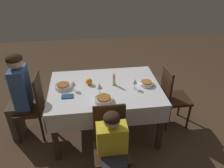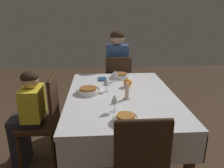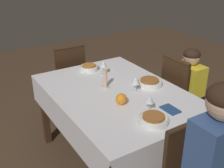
% 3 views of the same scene
% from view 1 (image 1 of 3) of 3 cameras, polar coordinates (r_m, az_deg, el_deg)
% --- Properties ---
extents(ground_plane, '(8.00, 8.00, 0.00)m').
position_cam_1_polar(ground_plane, '(3.29, -1.65, -11.87)').
color(ground_plane, '#4C3826').
extents(dining_table, '(1.43, 1.01, 0.75)m').
position_cam_1_polar(dining_table, '(2.88, -1.84, -2.20)').
color(dining_table, silver).
rests_on(dining_table, ground_plane).
extents(chair_east, '(0.37, 0.37, 0.93)m').
position_cam_1_polar(chair_east, '(3.09, -19.94, -5.09)').
color(chair_east, '#382314').
rests_on(chair_east, ground_plane).
extents(chair_north, '(0.37, 0.37, 0.93)m').
position_cam_1_polar(chair_north, '(2.40, -0.36, -15.01)').
color(chair_north, '#382314').
rests_on(chair_north, ground_plane).
extents(chair_west, '(0.37, 0.37, 0.93)m').
position_cam_1_polar(chair_west, '(3.21, 15.42, -2.76)').
color(chair_west, '#382314').
rests_on(chair_west, ground_plane).
extents(person_adult_denim, '(0.34, 0.30, 1.25)m').
position_cam_1_polar(person_adult_denim, '(3.02, -23.22, -2.24)').
color(person_adult_denim, '#4C4233').
rests_on(person_adult_denim, ground_plane).
extents(person_child_yellow, '(0.30, 0.33, 0.98)m').
position_cam_1_polar(person_child_yellow, '(2.27, 0.18, -17.42)').
color(person_child_yellow, '#282833').
rests_on(person_child_yellow, ground_plane).
extents(bowl_east, '(0.21, 0.21, 0.06)m').
position_cam_1_polar(bowl_east, '(2.86, -12.64, -0.53)').
color(bowl_east, white).
rests_on(bowl_east, dining_table).
extents(wine_glass_east, '(0.06, 0.06, 0.13)m').
position_cam_1_polar(wine_glass_east, '(2.75, -10.09, 0.06)').
color(wine_glass_east, white).
rests_on(wine_glass_east, dining_table).
extents(bowl_north, '(0.22, 0.22, 0.06)m').
position_cam_1_polar(bowl_north, '(2.55, -2.18, -3.98)').
color(bowl_north, white).
rests_on(bowl_north, dining_table).
extents(wine_glass_north, '(0.07, 0.07, 0.14)m').
position_cam_1_polar(wine_glass_north, '(2.66, -3.27, -0.59)').
color(wine_glass_north, white).
rests_on(wine_glass_north, dining_table).
extents(bowl_west, '(0.18, 0.18, 0.06)m').
position_cam_1_polar(bowl_west, '(2.89, 9.04, 0.21)').
color(bowl_west, white).
rests_on(bowl_west, dining_table).
extents(wine_glass_west, '(0.06, 0.06, 0.14)m').
position_cam_1_polar(wine_glass_west, '(2.75, 5.96, 0.63)').
color(wine_glass_west, white).
rests_on(wine_glass_west, dining_table).
extents(candle_centerpiece, '(0.06, 0.06, 0.18)m').
position_cam_1_polar(candle_centerpiece, '(2.84, 0.52, 1.01)').
color(candle_centerpiece, beige).
rests_on(candle_centerpiece, dining_table).
extents(orange_fruit, '(0.09, 0.09, 0.09)m').
position_cam_1_polar(orange_fruit, '(2.87, -6.04, 0.65)').
color(orange_fruit, orange).
rests_on(orange_fruit, dining_table).
extents(napkin_red_folded, '(0.14, 0.09, 0.01)m').
position_cam_1_polar(napkin_red_folded, '(2.69, -11.55, -3.19)').
color(napkin_red_folded, navy).
rests_on(napkin_red_folded, dining_table).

